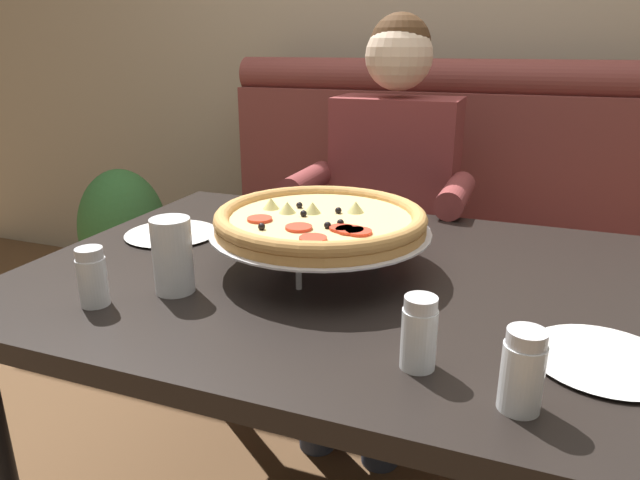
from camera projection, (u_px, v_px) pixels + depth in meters
booth_bench at (425, 264)px, 2.13m from camera, size 1.71×0.78×1.13m
dining_table at (346, 306)px, 1.21m from camera, size 1.32×0.96×0.73m
diner_main at (387, 199)px, 1.82m from camera, size 0.54×0.64×1.27m
pizza at (321, 221)px, 1.17m from camera, size 0.46×0.46×0.14m
shaker_parmesan at (522, 376)px, 0.72m from camera, size 0.06×0.06×0.11m
shaker_oregano at (419, 338)px, 0.82m from camera, size 0.05×0.05×0.11m
shaker_pepper_flakes at (93, 281)px, 1.02m from camera, size 0.05×0.05×0.11m
plate_near_left at (604, 356)px, 0.84m from camera, size 0.22×0.22×0.02m
plate_near_right at (171, 231)px, 1.40m from camera, size 0.23×0.23×0.02m
drinking_glass at (173, 259)px, 1.07m from camera, size 0.07×0.07×0.14m
potted_plant at (125, 242)px, 2.40m from camera, size 0.36×0.36×0.70m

